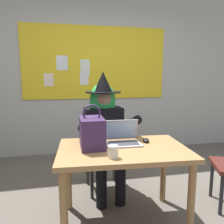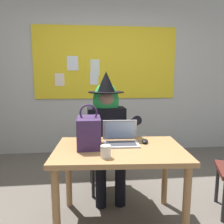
% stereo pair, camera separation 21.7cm
% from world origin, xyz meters
% --- Properties ---
extents(wall_back_bulletin, '(5.92, 2.22, 2.94)m').
position_xyz_m(wall_back_bulletin, '(-0.00, 2.10, 1.48)').
color(wall_back_bulletin, '#B2B2AD').
rests_on(wall_back_bulletin, ground).
extents(desk_main, '(1.15, 0.79, 0.71)m').
position_xyz_m(desk_main, '(-0.04, 0.06, 0.61)').
color(desk_main, '#A37547').
rests_on(desk_main, ground).
extents(chair_at_desk, '(0.44, 0.44, 0.90)m').
position_xyz_m(chair_at_desk, '(-0.11, 0.78, 0.51)').
color(chair_at_desk, black).
rests_on(chair_at_desk, ground).
extents(person_costumed, '(0.61, 0.67, 1.38)m').
position_xyz_m(person_costumed, '(-0.10, 0.66, 0.78)').
color(person_costumed, black).
rests_on(person_costumed, ground).
extents(laptop, '(0.33, 0.26, 0.21)m').
position_xyz_m(laptop, '(-0.01, 0.19, 0.76)').
color(laptop, '#B7B7BC').
rests_on(laptop, desk_main).
extents(computer_mouse, '(0.08, 0.12, 0.03)m').
position_xyz_m(computer_mouse, '(0.21, 0.18, 0.73)').
color(computer_mouse, black).
rests_on(computer_mouse, desk_main).
extents(handbag, '(0.20, 0.30, 0.38)m').
position_xyz_m(handbag, '(-0.30, 0.13, 0.84)').
color(handbag, '#38234C').
rests_on(handbag, desk_main).
extents(coffee_mug, '(0.08, 0.08, 0.09)m').
position_xyz_m(coffee_mug, '(-0.17, -0.15, 0.76)').
color(coffee_mug, silver).
rests_on(coffee_mug, desk_main).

